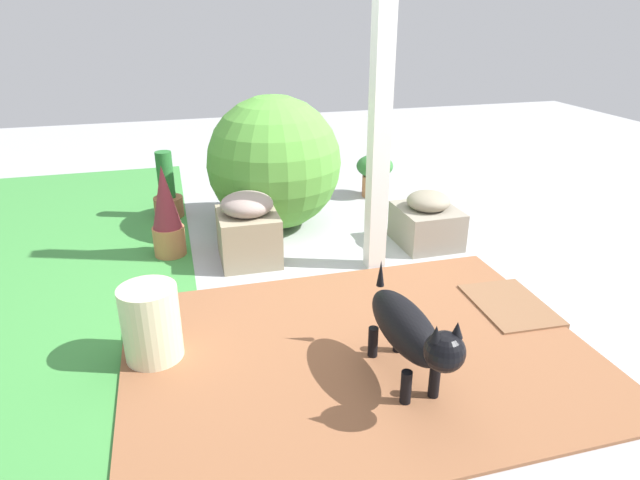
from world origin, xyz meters
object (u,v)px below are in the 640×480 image
Objects in this scene: terracotta_pot_broad at (375,172)px; terracotta_pot_tall at (167,194)px; stone_planter_nearest at (427,221)px; porch_pillar at (381,93)px; doormat at (510,306)px; ceramic_urn at (151,324)px; stone_planter_mid at (248,229)px; round_shrub at (274,163)px; dog at (410,331)px; terracotta_pot_spiky at (166,214)px.

terracotta_pot_broad is 0.70× the size of terracotta_pot_tall.
stone_planter_nearest is at bearing -120.92° from terracotta_pot_tall.
porch_pillar is 1.15m from stone_planter_nearest.
doormat is at bearing -175.98° from stone_planter_nearest.
ceramic_urn is (-1.00, 1.99, 0.02)m from stone_planter_nearest.
round_shrub reaches higher than stone_planter_mid.
stone_planter_nearest is 2.18m from terracotta_pot_tall.
porch_pillar reaches higher than round_shrub.
terracotta_pot_tall reaches higher than terracotta_pot_broad.
stone_planter_mid reaches higher than ceramic_urn.
terracotta_pot_spiky is at bearing 29.90° from dog.
stone_planter_nearest is 1.75m from dog.
porch_pillar is 2.17m from terracotta_pot_tall.
terracotta_pot_spiky is 0.89× the size of dog.
terracotta_pot_broad is at bearing -0.89° from stone_planter_nearest.
terracotta_pot_tall is at bearing 26.89° from stone_planter_mid.
round_shrub is 2.68× the size of terracotta_pot_broad.
doormat is (-1.70, -1.10, -0.51)m from round_shrub.
doormat is at bearing -178.60° from terracotta_pot_broad.
terracotta_pot_broad is 0.52× the size of dog.
doormat is at bearing -137.86° from terracotta_pot_tall.
round_shrub is at bearing 28.72° from porch_pillar.
porch_pillar reaches higher than stone_planter_nearest.
round_shrub is at bearing 56.56° from stone_planter_nearest.
terracotta_pot_spiky reaches higher than ceramic_urn.
stone_planter_mid is 1.18m from terracotta_pot_tall.
doormat is at bearing -142.74° from porch_pillar.
round_shrub is 1.58× the size of terracotta_pot_spiky.
porch_pillar is 4.10× the size of doormat.
porch_pillar reaches higher than stone_planter_mid.
round_shrub reaches higher than terracotta_pot_spiky.
terracotta_pot_tall is (0.44, 0.85, -0.33)m from round_shrub.
terracotta_pot_tall is at bearing 59.08° from stone_planter_nearest.
dog is at bearing -114.64° from ceramic_urn.
stone_planter_nearest reaches higher than ceramic_urn.
terracotta_pot_broad is (1.43, -0.53, -0.94)m from porch_pillar.
stone_planter_nearest is 0.84× the size of doormat.
ceramic_urn is at bearing 176.83° from terracotta_pot_tall.
terracotta_pot_tall is (-0.05, 1.89, -0.03)m from terracotta_pot_broad.
terracotta_pot_broad is 2.21m from doormat.
ceramic_urn is (0.53, 1.16, -0.09)m from dog.
terracotta_pot_broad is at bearing -88.37° from terracotta_pot_tall.
porch_pillar is 3.51× the size of terracotta_pot_spiky.
terracotta_pot_tall is at bearing 44.58° from porch_pillar.
terracotta_pot_tall is 0.99× the size of doormat.
stone_planter_nearest is 1.04m from doormat.
doormat is (-1.03, -0.07, -0.17)m from stone_planter_nearest.
stone_planter_nearest is at bearing -28.28° from dog.
terracotta_pot_broad is at bearing -65.39° from terracotta_pot_spiky.
stone_planter_mid is at bearing 17.75° from dog.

